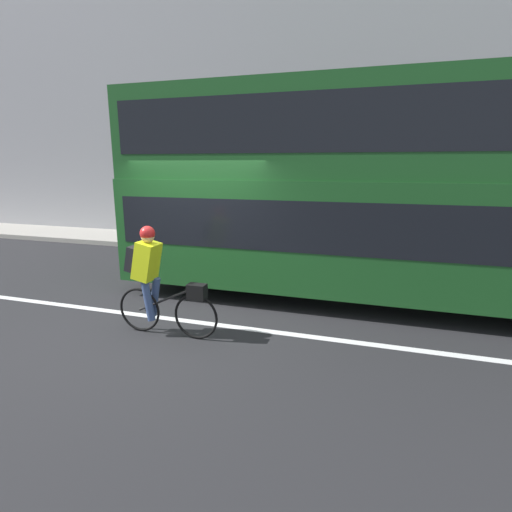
{
  "coord_description": "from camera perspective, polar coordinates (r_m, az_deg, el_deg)",
  "views": [
    {
      "loc": [
        3.04,
        -5.1,
        2.44
      ],
      "look_at": [
        1.16,
        0.85,
        1.0
      ],
      "focal_mm": 28.0,
      "sensor_mm": 36.0,
      "label": 1
    }
  ],
  "objects": [
    {
      "name": "building_facade",
      "position": [
        12.72,
        3.74,
        22.23
      ],
      "size": [
        60.0,
        0.3,
        8.97
      ],
      "color": "#9E9EA3",
      "rests_on": "ground_plane"
    },
    {
      "name": "ground_plane",
      "position": [
        6.42,
        -12.44,
        -9.66
      ],
      "size": [
        80.0,
        80.0,
        0.0
      ],
      "primitive_type": "plane",
      "color": "#232326"
    },
    {
      "name": "cyclist_on_bike",
      "position": [
        5.89,
        -14.27,
        -2.93
      ],
      "size": [
        1.59,
        0.32,
        1.6
      ],
      "color": "black",
      "rests_on": "ground_plane"
    },
    {
      "name": "sidewalk_curb",
      "position": [
        11.69,
        2.07,
        1.3
      ],
      "size": [
        60.0,
        2.0,
        0.14
      ],
      "color": "#A8A399",
      "rests_on": "ground_plane"
    },
    {
      "name": "bus",
      "position": [
        7.36,
        17.44,
        9.7
      ],
      "size": [
        9.15,
        2.48,
        3.76
      ],
      "color": "black",
      "rests_on": "ground_plane"
    },
    {
      "name": "road_center_line",
      "position": [
        6.61,
        -11.38,
        -8.87
      ],
      "size": [
        50.0,
        0.14,
        0.01
      ],
      "primitive_type": "cube",
      "color": "silver",
      "rests_on": "ground_plane"
    },
    {
      "name": "trash_bin",
      "position": [
        12.53,
        -10.4,
        4.1
      ],
      "size": [
        0.48,
        0.48,
        0.81
      ],
      "color": "#194C23",
      "rests_on": "sidewalk_curb"
    }
  ]
}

